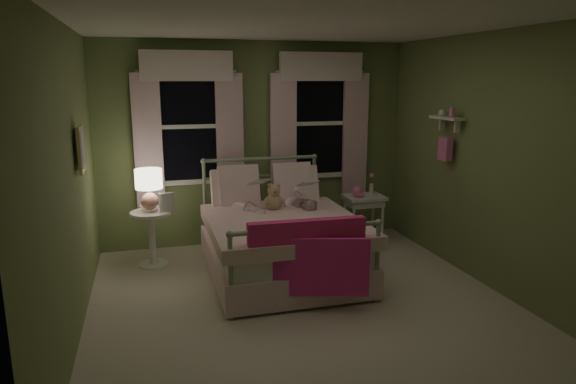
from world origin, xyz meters
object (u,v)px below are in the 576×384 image
object	(u,v)px
child_left	(247,182)
nightstand_left	(152,231)
child_right	(293,180)
teddy_bear	(274,199)
table_lamp	(149,185)
bed	(280,239)
nightstand_right	(364,203)

from	to	relation	value
child_left	nightstand_left	xyz separation A→B (m)	(-1.08, 0.18, -0.55)
child_right	teddy_bear	distance (m)	0.36
child_left	table_lamp	xyz separation A→B (m)	(-1.08, 0.18, -0.01)
teddy_bear	table_lamp	size ratio (longest dim) A/B	0.69
bed	table_lamp	distance (m)	1.60
child_right	table_lamp	size ratio (longest dim) A/B	1.67
child_right	nightstand_left	xyz separation A→B (m)	(-1.64, 0.18, -0.54)
bed	table_lamp	size ratio (longest dim) A/B	4.32
teddy_bear	nightstand_left	world-z (taller)	teddy_bear
bed	nightstand_right	size ratio (longest dim) A/B	3.18
nightstand_left	child_left	bearing A→B (deg)	-9.33
teddy_bear	nightstand_left	distance (m)	1.45
child_left	nightstand_right	world-z (taller)	child_left
nightstand_right	table_lamp	bearing A→B (deg)	-177.94
bed	nightstand_left	bearing A→B (deg)	156.27
nightstand_left	table_lamp	xyz separation A→B (m)	(0.00, 0.00, 0.54)
teddy_bear	nightstand_left	bearing A→B (deg)	166.14
table_lamp	nightstand_right	bearing A→B (deg)	2.06
bed	nightstand_right	bearing A→B (deg)	27.91
child_left	nightstand_right	xyz separation A→B (m)	(1.59, 0.27, -0.42)
bed	nightstand_right	world-z (taller)	bed
bed	teddy_bear	distance (m)	0.49
bed	child_left	world-z (taller)	child_left
child_left	child_right	bearing A→B (deg)	158.95
teddy_bear	nightstand_right	world-z (taller)	teddy_bear
nightstand_right	nightstand_left	bearing A→B (deg)	-177.94
nightstand_left	table_lamp	size ratio (longest dim) A/B	1.38
table_lamp	nightstand_right	world-z (taller)	table_lamp
child_left	bed	bearing A→B (deg)	102.55
child_left	table_lamp	bearing A→B (deg)	-30.39
child_left	teddy_bear	bearing A→B (deg)	129.45
nightstand_left	nightstand_right	xyz separation A→B (m)	(2.68, 0.10, 0.13)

